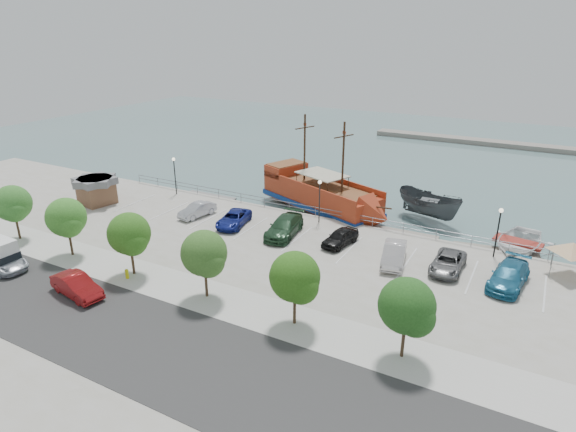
% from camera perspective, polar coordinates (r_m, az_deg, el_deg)
% --- Properties ---
extents(ground, '(160.00, 160.00, 0.00)m').
position_cam_1_polar(ground, '(42.27, -0.10, -4.89)').
color(ground, slate).
extents(land_slab, '(100.00, 58.00, 1.20)m').
position_cam_1_polar(land_slab, '(28.55, -22.20, -20.36)').
color(land_slab, '#9B9585').
rests_on(land_slab, ground).
extents(street, '(100.00, 8.00, 0.04)m').
position_cam_1_polar(street, '(30.67, -15.08, -14.67)').
color(street, '#363535').
rests_on(street, land_slab).
extents(sidewalk, '(100.00, 4.00, 0.05)m').
position_cam_1_polar(sidewalk, '(34.41, -8.23, -9.79)').
color(sidewalk, beige).
rests_on(sidewalk, land_slab).
extents(seawall_railing, '(50.00, 0.06, 1.00)m').
position_cam_1_polar(seawall_railing, '(48.08, 4.35, 0.36)').
color(seawall_railing, slate).
rests_on(seawall_railing, land_slab).
extents(far_shore, '(40.00, 3.00, 0.80)m').
position_cam_1_polar(far_shore, '(90.52, 22.97, 7.99)').
color(far_shore, gray).
rests_on(far_shore, ground).
extents(pirate_ship, '(17.09, 10.32, 10.65)m').
position_cam_1_polar(pirate_ship, '(51.56, 4.80, 2.12)').
color(pirate_ship, '#A33217').
rests_on(pirate_ship, ground).
extents(patrol_boat, '(8.04, 5.67, 2.92)m').
position_cam_1_polar(patrol_boat, '(51.79, 16.36, 1.01)').
color(patrol_boat, '#414649').
rests_on(patrol_boat, ground).
extents(speedboat, '(6.40, 8.10, 1.51)m').
position_cam_1_polar(speedboat, '(47.21, 25.52, -3.19)').
color(speedboat, white).
rests_on(speedboat, ground).
extents(dock_west, '(6.47, 1.92, 0.37)m').
position_cam_1_polar(dock_west, '(57.25, -9.31, 2.18)').
color(dock_west, gray).
rests_on(dock_west, ground).
extents(dock_mid, '(6.53, 1.95, 0.37)m').
position_cam_1_polar(dock_mid, '(47.50, 13.47, -2.21)').
color(dock_mid, gray).
rests_on(dock_mid, ground).
extents(dock_east, '(7.37, 3.18, 0.41)m').
position_cam_1_polar(dock_east, '(46.37, 23.38, -4.02)').
color(dock_east, gray).
rests_on(dock_east, ground).
extents(shed, '(4.19, 4.19, 2.90)m').
position_cam_1_polar(shed, '(55.65, -21.79, 2.91)').
color(shed, brown).
rests_on(shed, land_slab).
extents(canopy_tent, '(3.83, 3.83, 3.11)m').
position_cam_1_polar(canopy_tent, '(41.99, 30.77, -2.73)').
color(canopy_tent, slate).
rests_on(canopy_tent, land_slab).
extents(street_van, '(4.95, 2.42, 1.35)m').
position_cam_1_polar(street_van, '(44.00, -30.91, -4.64)').
color(street_van, '#B1B7C0').
rests_on(street_van, street).
extents(street_sedan, '(4.83, 2.37, 1.52)m').
position_cam_1_polar(street_sedan, '(37.35, -23.76, -7.58)').
color(street_sedan, maroon).
rests_on(street_sedan, street).
extents(fire_hydrant, '(0.28, 0.28, 0.81)m').
position_cam_1_polar(fire_hydrant, '(38.50, -18.55, -6.47)').
color(fire_hydrant, yellow).
rests_on(fire_hydrant, sidewalk).
extents(lamp_post_left, '(0.36, 0.36, 4.28)m').
position_cam_1_polar(lamp_post_left, '(55.76, -13.32, 5.41)').
color(lamp_post_left, black).
rests_on(lamp_post_left, land_slab).
extents(lamp_post_mid, '(0.36, 0.36, 4.28)m').
position_cam_1_polar(lamp_post_mid, '(46.15, 3.77, 2.65)').
color(lamp_post_mid, black).
rests_on(lamp_post_mid, land_slab).
extents(lamp_post_right, '(0.36, 0.36, 4.28)m').
position_cam_1_polar(lamp_post_right, '(42.47, 23.72, -0.86)').
color(lamp_post_right, black).
rests_on(lamp_post_right, land_slab).
extents(tree_a, '(3.30, 3.20, 5.00)m').
position_cam_1_polar(tree_a, '(48.46, -29.81, 1.15)').
color(tree_a, '#473321').
rests_on(tree_a, sidewalk).
extents(tree_b, '(3.30, 3.20, 5.00)m').
position_cam_1_polar(tree_b, '(42.86, -24.74, -0.32)').
color(tree_b, '#473321').
rests_on(tree_b, sidewalk).
extents(tree_c, '(3.30, 3.20, 5.00)m').
position_cam_1_polar(tree_c, '(37.72, -18.22, -2.21)').
color(tree_c, '#473321').
rests_on(tree_c, sidewalk).
extents(tree_d, '(3.30, 3.20, 5.00)m').
position_cam_1_polar(tree_d, '(33.28, -9.79, -4.60)').
color(tree_d, '#473321').
rests_on(tree_d, sidewalk).
extents(tree_e, '(3.30, 3.20, 5.00)m').
position_cam_1_polar(tree_e, '(29.83, 0.99, -7.48)').
color(tree_e, '#473321').
rests_on(tree_e, sidewalk).
extents(tree_f, '(3.30, 3.20, 5.00)m').
position_cam_1_polar(tree_f, '(27.75, 14.13, -10.58)').
color(tree_f, '#473321').
rests_on(tree_f, sidewalk).
extents(parked_car_b, '(2.15, 4.31, 1.36)m').
position_cam_1_polar(parked_car_b, '(49.15, -10.71, 0.70)').
color(parked_car_b, '#ADAFB7').
rests_on(parked_car_b, land_slab).
extents(parked_car_c, '(3.19, 5.21, 1.35)m').
position_cam_1_polar(parked_car_c, '(46.38, -6.46, -0.33)').
color(parked_car_c, navy).
rests_on(parked_car_c, land_slab).
extents(parked_car_d, '(3.15, 6.03, 1.67)m').
position_cam_1_polar(parked_car_d, '(43.87, -0.44, -1.25)').
color(parked_car_d, '#23472B').
rests_on(parked_car_d, land_slab).
extents(parked_car_e, '(2.41, 4.41, 1.42)m').
position_cam_1_polar(parked_car_e, '(42.19, 6.22, -2.52)').
color(parked_car_e, black).
rests_on(parked_car_e, land_slab).
extents(parked_car_f, '(2.60, 5.06, 1.59)m').
position_cam_1_polar(parked_car_f, '(39.64, 12.46, -4.42)').
color(parked_car_f, beige).
rests_on(parked_car_f, land_slab).
extents(parked_car_g, '(2.28, 4.84, 1.34)m').
position_cam_1_polar(parked_car_g, '(39.63, 18.42, -5.26)').
color(parked_car_g, slate).
rests_on(parked_car_g, land_slab).
extents(parked_car_h, '(2.93, 5.72, 1.59)m').
position_cam_1_polar(parked_car_h, '(38.98, 24.71, -6.45)').
color(parked_car_h, '#20698D').
rests_on(parked_car_h, land_slab).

